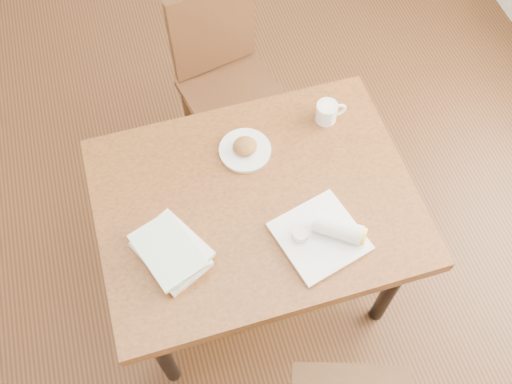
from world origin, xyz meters
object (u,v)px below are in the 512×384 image
object	(u,v)px
plate_scone	(245,149)
book_stack	(171,251)
coffee_mug	(328,112)
plate_burrito	(326,234)
chair_far	(225,73)
table	(256,210)

from	to	relation	value
plate_scone	book_stack	distance (m)	0.49
coffee_mug	plate_burrito	bearing A→B (deg)	-110.69
book_stack	plate_scone	bearing A→B (deg)	43.31
chair_far	book_stack	world-z (taller)	chair_far
plate_burrito	plate_scone	bearing A→B (deg)	111.44
plate_scone	book_stack	bearing A→B (deg)	-136.69
table	book_stack	bearing A→B (deg)	-159.19
chair_far	coffee_mug	bearing A→B (deg)	-61.23
plate_scone	plate_burrito	distance (m)	0.45
plate_scone	plate_burrito	size ratio (longest dim) A/B	0.60
plate_scone	coffee_mug	bearing A→B (deg)	9.64
plate_burrito	book_stack	bearing A→B (deg)	170.42
chair_far	coffee_mug	distance (m)	0.63
table	coffee_mug	xyz separation A→B (m)	(0.37, 0.27, 0.13)
plate_burrito	book_stack	distance (m)	0.53
plate_scone	plate_burrito	xyz separation A→B (m)	(0.17, -0.42, 0.01)
table	plate_burrito	size ratio (longest dim) A/B	3.48
table	book_stack	world-z (taller)	book_stack
coffee_mug	plate_burrito	xyz separation A→B (m)	(-0.18, -0.48, -0.02)
plate_burrito	book_stack	world-z (taller)	plate_burrito
table	book_stack	xyz separation A→B (m)	(-0.34, -0.13, 0.12)
table	coffee_mug	world-z (taller)	coffee_mug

